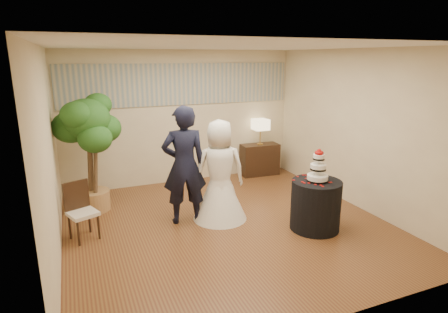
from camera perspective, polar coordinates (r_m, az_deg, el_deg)
name	(u,v)px	position (r m, az deg, el deg)	size (l,w,h in m)	color
floor	(228,225)	(6.19, 0.57, -10.42)	(5.00, 5.00, 0.00)	brown
ceiling	(228,46)	(5.60, 0.64, 16.46)	(5.00, 5.00, 0.00)	white
wall_back	(182,118)	(8.05, -6.41, 5.91)	(5.00, 0.06, 2.80)	beige
wall_front	(332,195)	(3.66, 16.19, -5.69)	(5.00, 0.06, 2.80)	beige
wall_left	(49,158)	(5.31, -25.10, -0.14)	(0.06, 5.00, 2.80)	beige
wall_right	(357,130)	(7.07, 19.63, 3.88)	(0.06, 5.00, 2.80)	beige
mural_border	(181,84)	(7.95, -6.52, 10.87)	(4.90, 0.02, 0.85)	#9B9E91
groom	(184,165)	(6.02, -6.09, -1.36)	(0.71, 0.46, 1.94)	black
bride	(220,170)	(6.15, -0.65, -2.14)	(0.91, 0.91, 1.69)	white
cake_table	(316,205)	(6.10, 13.78, -7.20)	(0.77, 0.77, 0.80)	black
wedding_cake	(318,165)	(5.89, 14.17, -1.30)	(0.32, 0.32, 0.51)	white
console	(260,159)	(8.67, 5.45, -0.45)	(0.86, 0.38, 0.72)	black
table_lamp	(260,132)	(8.52, 5.56, 3.76)	(0.33, 0.33, 0.58)	#CCB586
ficus_tree	(89,153)	(6.84, -19.81, 0.47)	(1.00, 1.00, 2.09)	#25561B
side_chair	(83,212)	(5.97, -20.74, -7.89)	(0.40, 0.42, 0.87)	black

